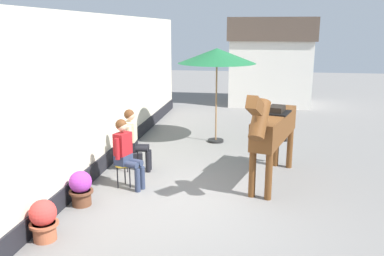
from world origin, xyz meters
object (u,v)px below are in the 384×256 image
Objects in this scene: saddled_horse_center at (273,128)px; seated_visitor_near at (126,150)px; satchel_bag at (136,157)px; cafe_parasol at (217,56)px; seated_visitor_far at (134,137)px; flower_planter_inner_near at (81,188)px; flower_planter_nearest at (44,219)px.

seated_visitor_near is at bearing -165.75° from saddled_horse_center.
satchel_bag is (-3.13, 0.88, -1.06)m from saddled_horse_center.
cafe_parasol is at bearing -153.93° from satchel_bag.
cafe_parasol is (1.54, 2.63, 1.59)m from seated_visitor_far.
cafe_parasol is (1.40, 3.61, 1.59)m from seated_visitor_near.
flower_planter_inner_near is 2.29× the size of satchel_bag.
satchel_bag is at bearing -130.14° from cafe_parasol.
seated_visitor_near is 4.96× the size of satchel_bag.
flower_planter_nearest is at bearing -104.61° from seated_visitor_near.
seated_visitor_far is at bearing -120.39° from cafe_parasol.
saddled_horse_center is 4.57× the size of flower_planter_nearest.
seated_visitor_far is 3.02m from saddled_horse_center.
cafe_parasol is (-1.44, 2.89, 1.20)m from saddled_horse_center.
flower_planter_nearest is (-0.57, -2.18, -0.44)m from seated_visitor_near.
saddled_horse_center reaches higher than seated_visitor_far.
saddled_horse_center is 1.13× the size of cafe_parasol.
satchel_bag is at bearing 84.28° from flower_planter_inner_near.
flower_planter_nearest is at bearing -97.72° from seated_visitor_far.
seated_visitor_far reaches higher than flower_planter_inner_near.
flower_planter_nearest is 1.25m from flower_planter_inner_near.
seated_visitor_near is 1.16m from flower_planter_inner_near.
satchel_bag is (0.28, 3.79, -0.23)m from flower_planter_nearest.
flower_planter_nearest reaches higher than satchel_bag.
flower_planter_nearest is 2.29× the size of satchel_bag.
seated_visitor_near is at bearing 76.48° from satchel_bag.
seated_visitor_far is (-0.14, 0.98, 0.00)m from seated_visitor_near.
seated_visitor_near reaches higher than flower_planter_nearest.
saddled_horse_center is at bearing 25.99° from flower_planter_inner_near.
seated_visitor_near is 4.19m from cafe_parasol.
cafe_parasol is at bearing 116.44° from saddled_horse_center.
cafe_parasol reaches higher than saddled_horse_center.
saddled_horse_center is 3.42m from satchel_bag.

